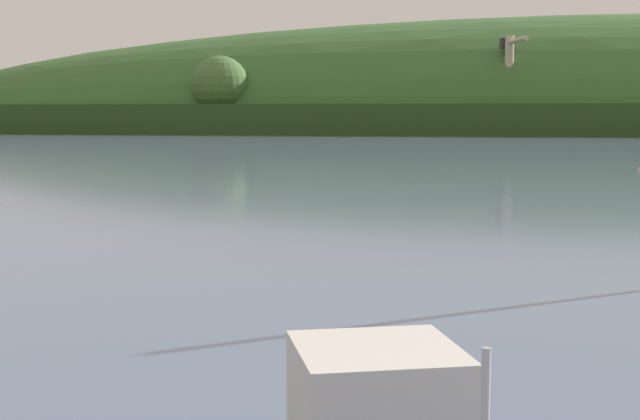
% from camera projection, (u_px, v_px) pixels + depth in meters
% --- Properties ---
extents(far_shoreline_hill, '(481.28, 120.89, 53.58)m').
position_uv_depth(far_shoreline_hill, '(606.00, 129.00, 210.43)').
color(far_shoreline_hill, '#27431B').
rests_on(far_shoreline_hill, ground).
extents(dockside_crane, '(5.94, 14.85, 19.30)m').
position_uv_depth(dockside_crane, '(509.00, 86.00, 177.01)').
color(dockside_crane, '#4C4C51').
rests_on(dockside_crane, ground).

